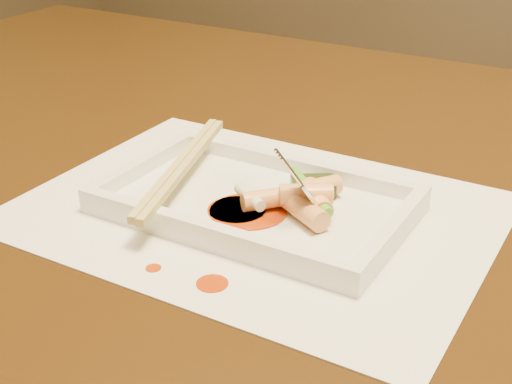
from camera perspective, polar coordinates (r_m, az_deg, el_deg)
The scene contains 22 objects.
table at distance 0.78m, azimuth -0.56°, elevation -3.91°, with size 1.40×0.90×0.75m.
placemat at distance 0.62m, azimuth 0.00°, elevation -1.54°, with size 0.40×0.30×0.00m, color white.
sauce_splatter_a at distance 0.52m, azimuth -3.52°, elevation -7.31°, with size 0.02×0.02×0.00m, color #B53505.
sauce_splatter_b at distance 0.55m, azimuth -8.21°, elevation -6.04°, with size 0.01×0.01×0.00m, color #B53505.
plate_base at distance 0.62m, azimuth 0.00°, elevation -1.16°, with size 0.26×0.16×0.01m, color white.
plate_rim_far at distance 0.67m, azimuth 3.17°, elevation 2.19°, with size 0.26×0.01×0.01m, color white.
plate_rim_near at distance 0.56m, azimuth -3.82°, elevation -3.19°, with size 0.26×0.01×0.01m, color white.
plate_rim_left at distance 0.68m, azimuth -9.07°, elevation 2.12°, with size 0.01×0.14×0.01m, color white.
plate_rim_right at distance 0.57m, azimuth 10.84°, elevation -3.06°, with size 0.01×0.14×0.01m, color white.
veg_piece at distance 0.63m, azimuth 4.57°, elevation 0.48°, with size 0.04×0.03×0.01m, color black.
scallion_white at distance 0.60m, azimuth -0.51°, elevation -0.39°, with size 0.01×0.01×0.04m, color #EAEACC.
scallion_green at distance 0.61m, azimuth 4.35°, elevation 0.09°, with size 0.01×0.01×0.09m, color #46A41A.
chopstick_a at distance 0.65m, azimuth -6.24°, elevation 2.21°, with size 0.01×0.22×0.01m, color tan.
chopstick_b at distance 0.65m, azimuth -5.67°, elevation 2.06°, with size 0.01×0.22×0.01m, color tan.
fork at distance 0.57m, azimuth 6.98°, elevation 4.85°, with size 0.09×0.10×0.14m, color silver, non-canonical shape.
sauce_blob_0 at distance 0.61m, azimuth -1.56°, elevation -1.44°, with size 0.05×0.05×0.00m, color #B53505.
sauce_blob_1 at distance 0.60m, azimuth -0.62°, elevation -1.54°, with size 0.07×0.07×0.00m, color #B53505.
rice_cake_0 at distance 0.59m, azimuth 3.87°, elevation -1.44°, with size 0.02×0.02×0.05m, color #FDC376.
rice_cake_1 at distance 0.60m, azimuth 4.84°, elevation -0.51°, with size 0.02×0.02×0.05m, color #FDC376.
rice_cake_2 at distance 0.60m, azimuth 4.04°, elevation -0.17°, with size 0.02×0.02×0.04m, color #FDC376.
rice_cake_3 at distance 0.60m, azimuth 0.97°, elevation -0.54°, with size 0.02×0.02×0.04m, color #FDC376.
rice_cake_4 at distance 0.62m, azimuth 5.04°, elevation 0.35°, with size 0.02×0.02×0.04m, color #FDC376.
Camera 1 is at (0.35, -0.58, 1.04)m, focal length 50.00 mm.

